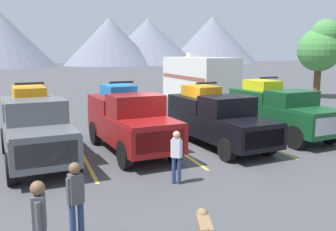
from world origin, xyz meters
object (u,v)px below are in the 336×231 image
object	(u,v)px
person_c	(76,197)
dog	(204,225)
pickup_truck_a	(34,126)
pickup_truck_d	(279,110)
pickup_truck_b	(129,119)
pickup_truck_c	(216,117)
person_a	(40,224)
camper_trailer_a	(198,79)
person_b	(177,154)

from	to	relation	value
person_c	dog	distance (m)	2.56
pickup_truck_a	pickup_truck_d	bearing A→B (deg)	1.72
pickup_truck_b	pickup_truck_d	xyz separation A→B (m)	(6.97, 0.09, -0.02)
pickup_truck_c	person_a	bearing A→B (deg)	-134.36
pickup_truck_a	dog	size ratio (longest dim) A/B	6.15
person_a	person_c	xyz separation A→B (m)	(0.70, 1.02, -0.03)
person_a	person_c	distance (m)	1.24
pickup_truck_b	pickup_truck_d	bearing A→B (deg)	0.75
person_a	pickup_truck_c	bearing A→B (deg)	45.64
pickup_truck_d	dog	world-z (taller)	pickup_truck_d
pickup_truck_b	camper_trailer_a	size ratio (longest dim) A/B	0.68
pickup_truck_a	pickup_truck_b	world-z (taller)	pickup_truck_a
pickup_truck_b	person_b	bearing A→B (deg)	-84.85
pickup_truck_a	pickup_truck_d	world-z (taller)	pickup_truck_a
person_c	camper_trailer_a	bearing A→B (deg)	57.65
pickup_truck_a	person_c	world-z (taller)	pickup_truck_a
person_b	pickup_truck_d	bearing A→B (deg)	31.81
pickup_truck_c	dog	distance (m)	8.26
pickup_truck_d	person_c	distance (m)	11.74
pickup_truck_c	person_a	distance (m)	10.01
pickup_truck_a	dog	distance (m)	7.92
pickup_truck_b	dog	size ratio (longest dim) A/B	6.01
pickup_truck_d	person_b	world-z (taller)	pickup_truck_d
pickup_truck_b	pickup_truck_c	world-z (taller)	pickup_truck_b
pickup_truck_d	person_a	size ratio (longest dim) A/B	3.17
pickup_truck_c	person_c	size ratio (longest dim) A/B	3.37
person_a	camper_trailer_a	bearing A→B (deg)	57.53
pickup_truck_b	person_b	xyz separation A→B (m)	(0.36, -4.01, -0.33)
pickup_truck_c	person_a	xyz separation A→B (m)	(-7.00, -7.16, -0.15)
pickup_truck_a	pickup_truck_c	distance (m)	6.97
pickup_truck_b	person_a	xyz separation A→B (m)	(-3.45, -7.51, -0.23)
person_b	person_c	distance (m)	3.98
pickup_truck_b	camper_trailer_a	bearing A→B (deg)	52.12
pickup_truck_d	person_b	size ratio (longest dim) A/B	3.52
person_b	person_c	xyz separation A→B (m)	(-3.11, -2.48, 0.07)
camper_trailer_a	pickup_truck_b	bearing A→B (deg)	-127.88
pickup_truck_d	camper_trailer_a	bearing A→B (deg)	87.95
person_a	dog	bearing A→B (deg)	-0.38
pickup_truck_d	person_a	distance (m)	12.90
pickup_truck_c	person_b	distance (m)	4.86
pickup_truck_c	camper_trailer_a	world-z (taller)	camper_trailer_a
dog	camper_trailer_a	bearing A→B (deg)	65.33
pickup_truck_c	dog	bearing A→B (deg)	-119.25
pickup_truck_d	person_c	size ratio (longest dim) A/B	3.28
pickup_truck_a	person_a	world-z (taller)	pickup_truck_a
person_b	dog	size ratio (longest dim) A/B	1.69
pickup_truck_a	camper_trailer_a	bearing A→B (deg)	41.88
person_b	dog	xyz separation A→B (m)	(-0.83, -3.52, -0.42)
pickup_truck_d	camper_trailer_a	xyz separation A→B (m)	(0.33, 9.29, 0.75)
camper_trailer_a	person_c	distance (m)	18.81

